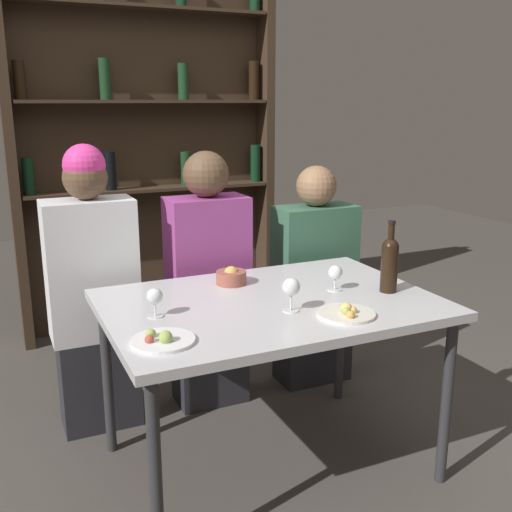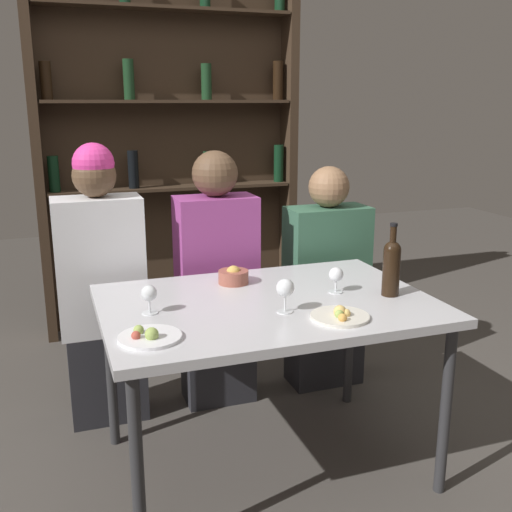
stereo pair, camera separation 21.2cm
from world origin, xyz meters
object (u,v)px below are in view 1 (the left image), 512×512
object	(u,v)px
seated_person_left	(93,296)
wine_glass_2	(291,288)
wine_glass_1	(155,297)
snack_bowl	(231,277)
food_plate_1	(347,313)
seated_person_center	(208,287)
wine_bottle	(390,262)
wine_glass_0	(335,273)
seated_person_right	(314,283)
food_plate_0	(162,340)

from	to	relation	value
seated_person_left	wine_glass_2	bearing A→B (deg)	-52.86
wine_glass_1	snack_bowl	bearing A→B (deg)	32.56
food_plate_1	seated_person_center	xyz separation A→B (m)	(-0.21, 0.92, -0.14)
snack_bowl	food_plate_1	bearing A→B (deg)	-66.31
wine_bottle	seated_person_center	bearing A→B (deg)	125.05
seated_person_center	snack_bowl	bearing A→B (deg)	-94.44
wine_glass_1	food_plate_1	distance (m)	0.71
food_plate_1	snack_bowl	world-z (taller)	snack_bowl
seated_person_left	seated_person_center	size ratio (longest dim) A/B	1.04
wine_glass_1	food_plate_1	bearing A→B (deg)	-23.67
wine_glass_0	food_plate_1	bearing A→B (deg)	-113.56
snack_bowl	seated_person_left	xyz separation A→B (m)	(-0.53, 0.38, -0.13)
seated_person_center	seated_person_right	distance (m)	0.61
food_plate_0	wine_bottle	bearing A→B (deg)	7.95
wine_glass_1	seated_person_left	bearing A→B (deg)	100.69
wine_glass_0	seated_person_left	xyz separation A→B (m)	(-0.89, 0.64, -0.17)
wine_glass_0	wine_glass_2	distance (m)	0.33
wine_glass_2	food_plate_0	size ratio (longest dim) A/B	0.61
wine_glass_2	seated_person_left	xyz separation A→B (m)	(-0.60, 0.79, -0.19)
seated_person_center	seated_person_right	xyz separation A→B (m)	(0.60, -0.00, -0.06)
seated_person_center	wine_bottle	bearing A→B (deg)	-54.95
wine_glass_2	seated_person_left	distance (m)	1.01
wine_glass_0	seated_person_right	size ratio (longest dim) A/B	0.09
food_plate_0	wine_glass_0	bearing A→B (deg)	16.89
seated_person_left	seated_person_right	xyz separation A→B (m)	(1.16, -0.00, -0.09)
food_plate_1	seated_person_left	xyz separation A→B (m)	(-0.77, 0.92, -0.11)
seated_person_center	wine_glass_1	bearing A→B (deg)	-124.31
snack_bowl	wine_glass_1	bearing A→B (deg)	-147.44
wine_glass_0	seated_person_center	bearing A→B (deg)	117.34
wine_glass_2	wine_glass_0	bearing A→B (deg)	27.99
wine_glass_0	seated_person_right	world-z (taller)	seated_person_right
seated_person_center	seated_person_right	bearing A→B (deg)	-0.00
wine_glass_0	food_plate_0	bearing A→B (deg)	-163.11
wine_bottle	wine_glass_0	xyz separation A→B (m)	(-0.19, 0.11, -0.06)
snack_bowl	seated_person_center	size ratio (longest dim) A/B	0.10
wine_glass_2	seated_person_right	size ratio (longest dim) A/B	0.11
wine_bottle	snack_bowl	distance (m)	0.67
food_plate_0	food_plate_1	bearing A→B (deg)	-2.90
wine_glass_0	wine_bottle	bearing A→B (deg)	-28.86
snack_bowl	seated_person_right	bearing A→B (deg)	30.95
food_plate_0	seated_person_right	xyz separation A→B (m)	(1.09, 0.89, -0.19)
seated_person_left	seated_person_center	distance (m)	0.56
food_plate_1	wine_bottle	bearing A→B (deg)	29.06
wine_glass_1	snack_bowl	world-z (taller)	wine_glass_1
wine_bottle	food_plate_1	size ratio (longest dim) A/B	1.39
food_plate_1	snack_bowl	size ratio (longest dim) A/B	1.65
wine_glass_1	seated_person_left	size ratio (longest dim) A/B	0.08
wine_glass_1	food_plate_0	size ratio (longest dim) A/B	0.51
wine_bottle	food_plate_1	bearing A→B (deg)	-150.94
snack_bowl	seated_person_right	world-z (taller)	seated_person_right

